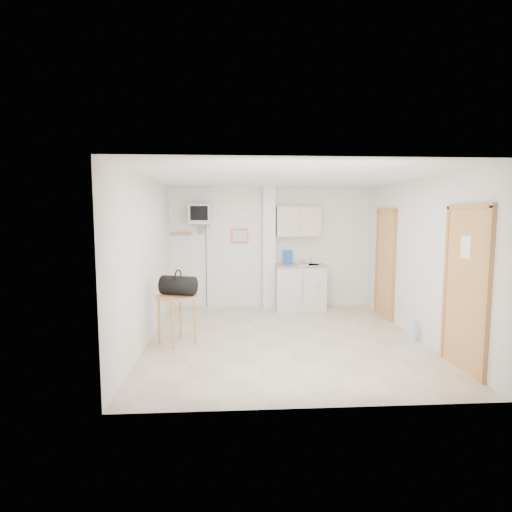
{
  "coord_description": "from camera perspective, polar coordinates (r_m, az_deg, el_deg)",
  "views": [
    {
      "loc": [
        -0.83,
        -6.06,
        1.96
      ],
      "look_at": [
        -0.41,
        0.6,
        1.25
      ],
      "focal_mm": 28.0,
      "sensor_mm": 36.0,
      "label": 1
    }
  ],
  "objects": [
    {
      "name": "duffel_bag",
      "position": [
        6.13,
        -11.05,
        -4.11
      ],
      "size": [
        0.59,
        0.44,
        0.39
      ],
      "rotation": [
        0.0,
        0.0,
        -0.34
      ],
      "color": "black",
      "rests_on": "round_table"
    },
    {
      "name": "ground",
      "position": [
        6.42,
        4.1,
        -11.72
      ],
      "size": [
        4.5,
        4.5,
        0.0
      ],
      "primitive_type": "plane",
      "color": "#B8A691",
      "rests_on": "ground"
    },
    {
      "name": "room_envelope",
      "position": [
        6.25,
        6.28,
        2.17
      ],
      "size": [
        4.24,
        4.54,
        2.55
      ],
      "color": "white",
      "rests_on": "ground"
    },
    {
      "name": "crt_television",
      "position": [
        8.1,
        -8.01,
        5.84
      ],
      "size": [
        0.44,
        0.45,
        2.15
      ],
      "color": "slate",
      "rests_on": "ground"
    },
    {
      "name": "kitchenette",
      "position": [
        8.26,
        6.24,
        -2.01
      ],
      "size": [
        1.03,
        0.58,
        2.1
      ],
      "color": "silver",
      "rests_on": "ground"
    },
    {
      "name": "round_table",
      "position": [
        6.14,
        -11.26,
        -6.49
      ],
      "size": [
        0.62,
        0.62,
        0.74
      ],
      "rotation": [
        0.0,
        0.0,
        -0.08
      ],
      "color": "#B28748",
      "rests_on": "ground"
    },
    {
      "name": "water_bottle",
      "position": [
        6.74,
        21.53,
        -9.9
      ],
      "size": [
        0.11,
        0.11,
        0.34
      ],
      "color": "#ACCEEA",
      "rests_on": "ground"
    }
  ]
}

